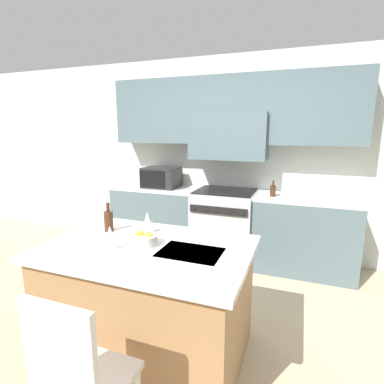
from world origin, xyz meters
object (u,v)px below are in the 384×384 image
object	(u,v)px
wine_glass_far	(147,219)
oil_bottle_on_counter	(273,190)
microwave	(161,177)
island_chair	(78,376)
wine_bottle	(109,220)
range_stove	(224,225)
fruit_bowl	(144,239)
wine_glass_near	(110,234)

from	to	relation	value
wine_glass_far	oil_bottle_on_counter	size ratio (longest dim) A/B	0.92
microwave	island_chair	distance (m)	2.97
wine_glass_far	oil_bottle_on_counter	xyz separation A→B (m)	(0.84, 1.61, -0.01)
wine_bottle	range_stove	bearing A→B (deg)	71.97
range_stove	wine_bottle	xyz separation A→B (m)	(-0.56, -1.73, 0.51)
microwave	oil_bottle_on_counter	size ratio (longest dim) A/B	2.47
microwave	fruit_bowl	distance (m)	2.09
range_stove	oil_bottle_on_counter	xyz separation A→B (m)	(0.61, -0.05, 0.53)
range_stove	fruit_bowl	distance (m)	1.96
microwave	range_stove	bearing A→B (deg)	-1.14
range_stove	fruit_bowl	world-z (taller)	fruit_bowl
wine_bottle	island_chair	bearing A→B (deg)	-62.76
microwave	wine_glass_near	bearing A→B (deg)	-73.35
wine_glass_near	fruit_bowl	distance (m)	0.25
island_chair	wine_bottle	size ratio (longest dim) A/B	4.02
island_chair	wine_glass_far	size ratio (longest dim) A/B	5.52
microwave	wine_bottle	bearing A→B (deg)	-78.11
fruit_bowl	wine_glass_far	bearing A→B (deg)	112.76
range_stove	wine_glass_near	distance (m)	2.16
wine_bottle	fruit_bowl	bearing A→B (deg)	-21.71
fruit_bowl	oil_bottle_on_counter	distance (m)	2.00
island_chair	wine_glass_near	world-z (taller)	wine_glass_near
island_chair	wine_glass_far	world-z (taller)	wine_glass_far
range_stove	wine_bottle	distance (m)	1.89
microwave	fruit_bowl	size ratio (longest dim) A/B	2.39
microwave	wine_glass_far	size ratio (longest dim) A/B	2.68
wine_glass_near	wine_glass_far	bearing A→B (deg)	79.67
microwave	island_chair	xyz separation A→B (m)	(0.90, -2.78, -0.53)
wine_glass_far	oil_bottle_on_counter	world-z (taller)	oil_bottle_on_counter
microwave	wine_glass_near	size ratio (longest dim) A/B	2.68
wine_glass_near	oil_bottle_on_counter	world-z (taller)	oil_bottle_on_counter
wine_glass_far	range_stove	bearing A→B (deg)	81.99
island_chair	fruit_bowl	distance (m)	0.95
microwave	island_chair	bearing A→B (deg)	-72.10
range_stove	wine_bottle	world-z (taller)	wine_bottle
microwave	fruit_bowl	world-z (taller)	microwave
microwave	oil_bottle_on_counter	xyz separation A→B (m)	(1.54, -0.07, -0.07)
microwave	wine_glass_near	distance (m)	2.18
island_chair	microwave	bearing A→B (deg)	107.90
range_stove	wine_glass_near	world-z (taller)	wine_glass_near
microwave	wine_glass_far	distance (m)	1.82
range_stove	island_chair	distance (m)	2.76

